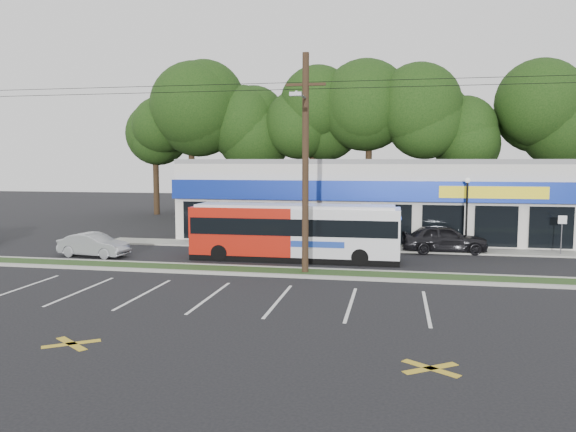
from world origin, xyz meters
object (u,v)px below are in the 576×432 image
(utility_pole, at_px, (302,156))
(sign_post, at_px, (562,228))
(car_dark, at_px, (444,238))
(metrobus, at_px, (295,231))
(pedestrian_a, at_px, (338,234))
(pedestrian_b, at_px, (351,243))
(car_silver, at_px, (94,245))
(lamp_post, at_px, (467,206))

(utility_pole, xyz_separation_m, sign_post, (13.17, 7.65, -3.86))
(utility_pole, distance_m, car_dark, 11.26)
(metrobus, distance_m, pedestrian_a, 4.47)
(sign_post, distance_m, pedestrian_b, 11.60)
(utility_pole, bearing_deg, metrobus, 104.95)
(sign_post, height_order, car_dark, sign_post)
(sign_post, xyz_separation_m, metrobus, (-14.12, -4.07, -0.00))
(metrobus, distance_m, car_silver, 11.03)
(lamp_post, xyz_separation_m, sign_post, (5.00, -0.23, -1.12))
(car_dark, distance_m, car_silver, 19.50)
(pedestrian_b, bearing_deg, car_silver, 13.70)
(lamp_post, bearing_deg, car_silver, -165.21)
(utility_pole, xyz_separation_m, car_silver, (-11.90, 2.57, -4.77))
(car_dark, bearing_deg, metrobus, 109.72)
(lamp_post, height_order, pedestrian_b, lamp_post)
(utility_pole, distance_m, pedestrian_a, 8.87)
(utility_pole, relative_size, metrobus, 4.58)
(car_dark, height_order, pedestrian_a, pedestrian_a)
(car_dark, bearing_deg, utility_pole, 130.33)
(utility_pole, bearing_deg, sign_post, 30.15)
(sign_post, bearing_deg, pedestrian_a, -179.65)
(lamp_post, bearing_deg, pedestrian_b, -155.98)
(utility_pole, bearing_deg, pedestrian_b, 69.63)
(sign_post, relative_size, metrobus, 0.20)
(utility_pole, relative_size, car_dark, 10.53)
(car_silver, bearing_deg, car_dark, -68.15)
(car_dark, bearing_deg, car_silver, 97.73)
(lamp_post, xyz_separation_m, metrobus, (-9.12, -4.30, -1.12))
(sign_post, distance_m, pedestrian_a, 12.25)
(lamp_post, distance_m, sign_post, 5.13)
(car_silver, xyz_separation_m, pedestrian_b, (13.78, 2.50, 0.13))
(lamp_post, xyz_separation_m, pedestrian_b, (-6.28, -2.80, -1.90))
(lamp_post, height_order, car_dark, lamp_post)
(utility_pole, bearing_deg, pedestrian_a, 82.94)
(car_silver, bearing_deg, pedestrian_a, -61.73)
(car_dark, relative_size, car_silver, 1.22)
(pedestrian_a, bearing_deg, car_dark, 167.15)
(sign_post, distance_m, car_silver, 25.59)
(metrobus, height_order, car_silver, metrobus)
(sign_post, relative_size, car_silver, 0.57)
(utility_pole, distance_m, sign_post, 15.71)
(metrobus, height_order, pedestrian_a, metrobus)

